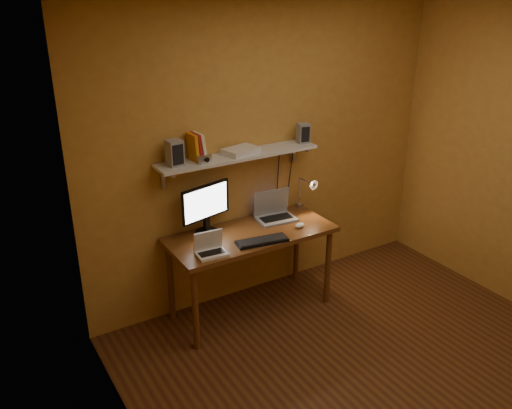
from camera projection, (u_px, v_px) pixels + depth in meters
room at (404, 217)px, 3.43m from camera, size 3.44×3.24×2.64m
desk at (251, 242)px, 4.50m from camera, size 1.40×0.60×0.75m
wall_shelf at (239, 156)px, 4.39m from camera, size 1.40×0.25×0.21m
monitor at (206, 207)px, 4.37m from camera, size 0.46×0.24×0.42m
laptop at (274, 211)px, 4.71m from camera, size 0.35×0.27×0.25m
netbook at (210, 248)px, 4.11m from camera, size 0.24×0.18×0.18m
keyboard at (262, 241)px, 4.30m from camera, size 0.44×0.21×0.02m
mouse at (300, 225)px, 4.56m from camera, size 0.11×0.08×0.03m
desk_lamp at (308, 189)px, 4.81m from camera, size 0.09×0.23×0.38m
speaker_left at (175, 153)px, 4.08m from camera, size 0.12×0.12×0.20m
speaker_right at (303, 133)px, 4.65m from camera, size 0.11×0.11×0.17m
books at (197, 147)px, 4.19m from camera, size 0.12×0.15×0.22m
shelf_camera at (205, 159)px, 4.15m from camera, size 0.11×0.06×0.07m
router at (241, 151)px, 4.39m from camera, size 0.31×0.24×0.05m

